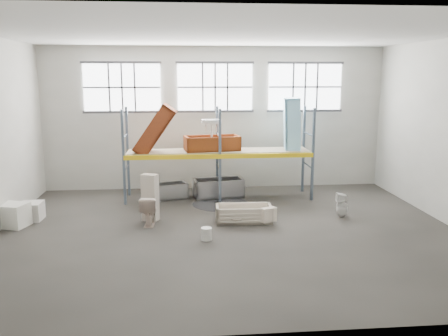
{
  "coord_description": "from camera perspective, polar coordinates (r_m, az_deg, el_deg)",
  "views": [
    {
      "loc": [
        -1.21,
        -11.78,
        4.04
      ],
      "look_at": [
        0.0,
        1.5,
        1.4
      ],
      "focal_mm": 38.01,
      "sensor_mm": 36.0,
      "label": 1
    }
  ],
  "objects": [
    {
      "name": "rack_beam_front",
      "position": [
        14.94,
        -0.49,
        1.42
      ],
      "size": [
        6.0,
        0.1,
        0.14
      ],
      "primitive_type": "cube",
      "color": "yellow",
      "rests_on": "floor"
    },
    {
      "name": "sink_in_tub",
      "position": [
        13.02,
        1.46,
        -6.14
      ],
      "size": [
        0.44,
        0.44,
        0.13
      ],
      "primitive_type": "imported",
      "rotation": [
        0.0,
        0.0,
        0.15
      ],
      "color": "#F1DBC7",
      "rests_on": "bathtub_beige"
    },
    {
      "name": "rack_upright_ma",
      "position": [
        14.94,
        -0.49,
        1.42
      ],
      "size": [
        0.08,
        0.08,
        3.0
      ],
      "primitive_type": "cube",
      "color": "slate",
      "rests_on": "floor"
    },
    {
      "name": "rack_beam_back",
      "position": [
        16.12,
        -0.84,
        2.14
      ],
      "size": [
        6.0,
        0.1,
        0.14
      ],
      "primitive_type": "cube",
      "color": "yellow",
      "rests_on": "floor"
    },
    {
      "name": "wall_front",
      "position": [
        7.0,
        4.86,
        -1.54
      ],
      "size": [
        12.0,
        0.1,
        5.0
      ],
      "primitive_type": "cube",
      "color": "#9E9D92",
      "rests_on": "ground"
    },
    {
      "name": "rack_upright_ra",
      "position": [
        15.48,
        10.66,
        1.56
      ],
      "size": [
        0.08,
        0.08,
        3.0
      ],
      "primitive_type": "cube",
      "color": "slate",
      "rests_on": "floor"
    },
    {
      "name": "cistern_tall",
      "position": [
        13.41,
        -8.87,
        -3.53
      ],
      "size": [
        0.5,
        0.43,
        1.33
      ],
      "primitive_type": "cube",
      "rotation": [
        0.0,
        0.0,
        -0.41
      ],
      "color": "beige",
      "rests_on": "floor"
    },
    {
      "name": "sink_on_shelf",
      "position": [
        15.29,
        -1.5,
        3.89
      ],
      "size": [
        0.67,
        0.52,
        0.58
      ],
      "primitive_type": "imported",
      "rotation": [
        0.0,
        0.0,
        0.03
      ],
      "color": "silver",
      "rests_on": "rust_tub_flat"
    },
    {
      "name": "rack_upright_lb",
      "position": [
        16.18,
        -11.5,
        1.94
      ],
      "size": [
        0.08,
        0.08,
        3.0
      ],
      "primitive_type": "cube",
      "color": "slate",
      "rests_on": "floor"
    },
    {
      "name": "rust_tub_flat",
      "position": [
        15.5,
        -1.45,
        2.97
      ],
      "size": [
        1.87,
        1.08,
        0.5
      ],
      "primitive_type": null,
      "rotation": [
        0.0,
        0.0,
        0.15
      ],
      "color": "#8F3210",
      "rests_on": "shelf_deck"
    },
    {
      "name": "bathtub_beige",
      "position": [
        13.28,
        2.38,
        -5.5
      ],
      "size": [
        1.58,
        0.8,
        0.46
      ],
      "primitive_type": null,
      "rotation": [
        0.0,
        0.0,
        -0.04
      ],
      "color": "beige",
      "rests_on": "floor"
    },
    {
      "name": "toilet_beige",
      "position": [
        13.12,
        -9.01,
        -5.03
      ],
      "size": [
        0.49,
        0.81,
        0.81
      ],
      "primitive_type": "imported",
      "rotation": [
        0.0,
        0.0,
        3.1
      ],
      "color": "beige",
      "rests_on": "floor"
    },
    {
      "name": "carton_far",
      "position": [
        14.45,
        -22.18,
        -4.84
      ],
      "size": [
        0.63,
        0.63,
        0.51
      ],
      "primitive_type": "cube",
      "rotation": [
        0.0,
        0.0,
        -0.03
      ],
      "color": "beige",
      "rests_on": "floor"
    },
    {
      "name": "floor",
      "position": [
        12.52,
        0.63,
        -7.86
      ],
      "size": [
        12.0,
        10.0,
        0.1
      ],
      "primitive_type": "cube",
      "color": "#413E39",
      "rests_on": "ground"
    },
    {
      "name": "rust_tub_tilted",
      "position": [
        15.25,
        -8.28,
        4.51
      ],
      "size": [
        1.45,
        0.9,
        1.71
      ],
      "primitive_type": null,
      "rotation": [
        0.0,
        -0.96,
        -0.06
      ],
      "color": "maroon",
      "rests_on": "shelf_deck"
    },
    {
      "name": "steel_tub_right",
      "position": [
        15.91,
        -0.68,
        -2.39
      ],
      "size": [
        1.73,
        0.98,
        0.6
      ],
      "primitive_type": null,
      "rotation": [
        0.0,
        0.0,
        0.14
      ],
      "color": "#A1A2A7",
      "rests_on": "floor"
    },
    {
      "name": "steel_tub_left",
      "position": [
        15.78,
        -7.01,
        -2.78
      ],
      "size": [
        1.5,
        1.0,
        0.5
      ],
      "primitive_type": null,
      "rotation": [
        0.0,
        0.0,
        0.28
      ],
      "color": "#B3B6BC",
      "rests_on": "floor"
    },
    {
      "name": "bucket",
      "position": [
        11.87,
        -2.14,
        -7.91
      ],
      "size": [
        0.27,
        0.27,
        0.31
      ],
      "primitive_type": "cylinder",
      "rotation": [
        0.0,
        0.0,
        0.03
      ],
      "color": "silver",
      "rests_on": "floor"
    },
    {
      "name": "ceiling",
      "position": [
        11.88,
        0.68,
        16.08
      ],
      "size": [
        12.0,
        10.0,
        0.1
      ],
      "primitive_type": "cube",
      "color": "silver",
      "rests_on": "ground"
    },
    {
      "name": "cistern_spare",
      "position": [
        13.04,
        5.38,
        -5.61
      ],
      "size": [
        0.45,
        0.34,
        0.39
      ],
      "primitive_type": "cube",
      "rotation": [
        0.0,
        0.0,
        0.4
      ],
      "color": "beige",
      "rests_on": "bathtub_beige"
    },
    {
      "name": "rack_upright_mb",
      "position": [
        16.12,
        -0.84,
        2.14
      ],
      "size": [
        0.08,
        0.08,
        3.0
      ],
      "primitive_type": "cube",
      "color": "slate",
      "rests_on": "floor"
    },
    {
      "name": "window_right",
      "position": [
        17.29,
        9.71,
        9.59
      ],
      "size": [
        2.6,
        0.04,
        1.6
      ],
      "primitive_type": "cube",
      "color": "white",
      "rests_on": "wall_back"
    },
    {
      "name": "window_mid",
      "position": [
        16.77,
        -1.08,
        9.7
      ],
      "size": [
        2.6,
        0.04,
        1.6
      ],
      "primitive_type": "cube",
      "color": "white",
      "rests_on": "wall_back"
    },
    {
      "name": "blue_tub_upright",
      "position": [
        15.85,
        8.17,
        5.13
      ],
      "size": [
        0.67,
        0.9,
        1.78
      ],
      "primitive_type": null,
      "rotation": [
        0.0,
        1.54,
        -0.15
      ],
      "color": "#92D6F5",
      "rests_on": "shelf_deck"
    },
    {
      "name": "rack_upright_rb",
      "position": [
        16.62,
        9.54,
        2.26
      ],
      "size": [
        0.08,
        0.08,
        3.0
      ],
      "primitive_type": "cube",
      "color": "slate",
      "rests_on": "floor"
    },
    {
      "name": "rack_upright_la",
      "position": [
        15.0,
        -11.99,
        1.21
      ],
      "size": [
        0.08,
        0.08,
        3.0
      ],
      "primitive_type": "cube",
      "color": "slate",
      "rests_on": "floor"
    },
    {
      "name": "toilet_white",
      "position": [
        14.08,
        14.01,
        -4.32
      ],
      "size": [
        0.35,
        0.35,
        0.7
      ],
      "primitive_type": "imported",
      "rotation": [
        0.0,
        0.0,
        -1.67
      ],
      "color": "white",
      "rests_on": "floor"
    },
    {
      "name": "shelf_deck",
      "position": [
        15.52,
        -0.67,
        2.08
      ],
      "size": [
        5.9,
        1.1,
        0.03
      ],
      "primitive_type": "cube",
      "color": "gray",
      "rests_on": "floor"
    },
    {
      "name": "wall_back",
      "position": [
        16.94,
        -1.09,
        5.98
      ],
      "size": [
        12.0,
        0.1,
        5.0
      ],
      "primitive_type": "cube",
      "color": "#A5A499",
      "rests_on": "ground"
    },
    {
      "name": "window_left",
      "position": [
        16.84,
        -12.16,
        9.46
      ],
      "size": [
        2.6,
        0.04,
        1.6
      ],
      "primitive_type": "cube",
      "color": "white",
      "rests_on": "wall_back"
    },
    {
      "name": "wet_patch",
      "position": [
        15.08,
        -0.41,
        -4.33
      ],
      "size": [
        1.8,
        1.8,
        0.0
      ],
      "primitive_type": "cylinder",
      "color": "black",
      "rests_on": "floor"
    },
    {
      "name": "carton_near",
      "position": [
        14.03,
        -24.05,
        -5.2
      ],
      "size": [
        0.89,
        0.82,
        0.63
      ],
      "primitive_type": "cube",
      "rotation": [
        0.0,
        0.0,
        -0.31
      ],
      "color": "silver",
      "rests_on": "floor"
    }
  ]
}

